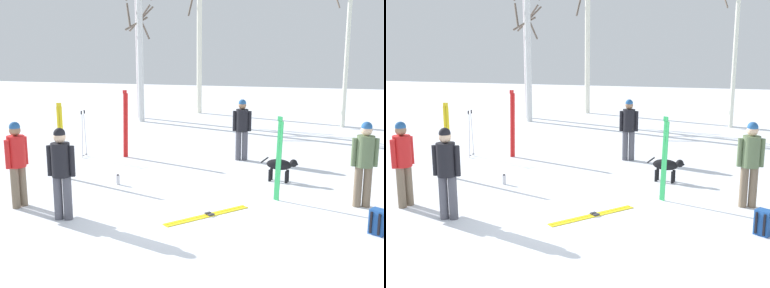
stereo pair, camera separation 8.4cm
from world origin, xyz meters
TOP-DOWN VIEW (x-y plane):
  - ground_plane at (0.00, 0.00)m, footprint 60.00×60.00m
  - person_0 at (-3.47, -0.31)m, footprint 0.34×0.51m
  - person_1 at (0.11, 4.84)m, footprint 0.52×0.34m
  - person_2 at (-2.26, -0.70)m, footprint 0.51×0.34m
  - person_3 at (3.09, 1.52)m, footprint 0.51×0.34m
  - dog at (1.37, 2.91)m, footprint 0.89×0.29m
  - ski_pair_planted_0 at (1.44, 1.46)m, footprint 0.16×0.12m
  - ski_pair_planted_1 at (-3.79, 1.86)m, footprint 0.13×0.07m
  - ski_pair_planted_2 at (-3.17, 4.33)m, footprint 0.16×0.11m
  - ski_pair_lying_0 at (0.26, 0.18)m, footprint 1.35×1.53m
  - ski_poles_0 at (-4.31, 3.97)m, footprint 0.07×0.27m
  - backpack_2 at (3.27, 0.09)m, footprint 0.33×0.34m
  - water_bottle_0 at (-2.23, 1.65)m, footprint 0.08×0.08m
  - birch_tree_0 at (-5.67, 11.73)m, footprint 1.19×1.12m
  - birch_tree_1 at (-5.21, 10.74)m, footprint 1.50×1.42m
  - birch_tree_2 at (-3.51, 13.93)m, footprint 0.89×0.91m
  - birch_tree_3 at (3.01, 11.48)m, footprint 1.66×1.67m

SIDE VIEW (x-z plane):
  - ground_plane at x=0.00m, z-range 0.00..0.00m
  - ski_pair_lying_0 at x=0.26m, z-range -0.01..0.03m
  - water_bottle_0 at x=-2.23m, z-range -0.01..0.23m
  - backpack_2 at x=3.27m, z-range -0.01..0.43m
  - dog at x=1.37m, z-range 0.10..0.67m
  - ski_poles_0 at x=-4.31m, z-range 0.05..1.41m
  - ski_pair_planted_0 at x=1.44m, z-range -0.01..1.76m
  - ski_pair_planted_1 at x=-3.79m, z-range -0.01..1.83m
  - ski_pair_planted_2 at x=-3.17m, z-range -0.01..1.93m
  - person_0 at x=-3.47m, z-range 0.12..1.84m
  - person_1 at x=0.11m, z-range 0.12..1.84m
  - person_2 at x=-2.26m, z-range 0.12..1.84m
  - person_3 at x=3.09m, z-range 0.12..1.84m
  - birch_tree_0 at x=-5.67m, z-range 0.03..6.17m
  - birch_tree_1 at x=-5.21m, z-range 0.09..6.54m
  - birch_tree_2 at x=-3.51m, z-range 0.11..6.60m
  - birch_tree_3 at x=3.01m, z-range 0.12..7.42m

